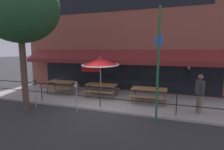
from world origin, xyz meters
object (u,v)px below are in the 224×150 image
at_px(parking_meter_near, 35,85).
at_px(parking_meter_far, 76,88).
at_px(pedestrian_walking, 200,92).
at_px(street_tree_curbside, 19,2).
at_px(picnic_table_centre, 102,87).
at_px(picnic_table_left, 62,84).
at_px(street_sign_pole, 158,65).
at_px(picnic_table_right, 149,91).
at_px(patio_umbrella_centre, 100,62).

relative_size(parking_meter_near, parking_meter_far, 1.00).
distance_m(pedestrian_walking, parking_meter_near, 7.63).
bearing_deg(pedestrian_walking, street_tree_curbside, -165.97).
bearing_deg(picnic_table_centre, picnic_table_left, 179.35).
bearing_deg(parking_meter_far, street_sign_pole, 0.35).
xyz_separation_m(pedestrian_walking, street_sign_pole, (-1.68, -1.39, 1.22)).
distance_m(picnic_table_left, picnic_table_right, 5.55).
relative_size(pedestrian_walking, parking_meter_far, 1.20).
bearing_deg(parking_meter_near, pedestrian_walking, 11.05).
relative_size(picnic_table_right, parking_meter_far, 1.27).
xyz_separation_m(patio_umbrella_centre, pedestrian_walking, (5.01, -0.96, -1.12)).
relative_size(picnic_table_centre, patio_umbrella_centre, 0.76).
xyz_separation_m(picnic_table_right, parking_meter_near, (-5.24, -2.33, 0.44)).
bearing_deg(parking_meter_near, parking_meter_far, 1.36).
height_order(picnic_table_left, street_sign_pole, street_sign_pole).
distance_m(picnic_table_left, parking_meter_far, 3.64).
distance_m(parking_meter_far, street_tree_curbside, 4.48).
height_order(picnic_table_centre, street_sign_pole, street_sign_pole).
relative_size(pedestrian_walking, street_sign_pole, 0.38).
relative_size(patio_umbrella_centre, pedestrian_walking, 1.39).
relative_size(picnic_table_centre, street_tree_curbside, 0.26).
distance_m(pedestrian_walking, street_sign_pole, 2.50).
xyz_separation_m(pedestrian_walking, parking_meter_near, (-7.49, -1.46, 0.09)).
bearing_deg(picnic_table_left, parking_meter_near, -83.51).
bearing_deg(picnic_table_right, street_sign_pole, -76.04).
xyz_separation_m(picnic_table_right, parking_meter_far, (-2.97, -2.27, 0.44)).
xyz_separation_m(patio_umbrella_centre, street_sign_pole, (3.33, -2.34, 0.10)).
height_order(pedestrian_walking, parking_meter_near, pedestrian_walking).
bearing_deg(picnic_table_centre, pedestrian_walking, -12.44).
bearing_deg(street_tree_curbside, parking_meter_far, 11.65).
distance_m(picnic_table_right, street_tree_curbside, 7.36).
relative_size(parking_meter_far, street_sign_pole, 0.32).
height_order(parking_meter_far, street_sign_pole, street_sign_pole).
relative_size(picnic_table_left, pedestrian_walking, 1.05).
xyz_separation_m(patio_umbrella_centre, street_tree_curbside, (-2.61, -2.86, 2.72)).
bearing_deg(pedestrian_walking, picnic_table_centre, 167.56).
relative_size(picnic_table_right, patio_umbrella_centre, 0.76).
relative_size(patio_umbrella_centre, parking_meter_far, 1.67).
xyz_separation_m(picnic_table_left, parking_meter_far, (2.57, -2.54, 0.44)).
bearing_deg(picnic_table_right, picnic_table_left, 177.19).
distance_m(picnic_table_right, parking_meter_far, 3.77).
distance_m(picnic_table_left, parking_meter_near, 2.65).
bearing_deg(picnic_table_left, picnic_table_centre, -0.65).
height_order(picnic_table_left, parking_meter_far, parking_meter_far).
distance_m(picnic_table_left, patio_umbrella_centre, 3.14).
height_order(parking_meter_far, street_tree_curbside, street_tree_curbside).
bearing_deg(patio_umbrella_centre, picnic_table_right, -1.89).
relative_size(picnic_table_left, patio_umbrella_centre, 0.76).
xyz_separation_m(patio_umbrella_centre, parking_meter_far, (-0.20, -2.36, -1.03)).
bearing_deg(picnic_table_centre, patio_umbrella_centre, -90.00).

